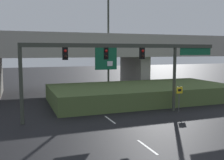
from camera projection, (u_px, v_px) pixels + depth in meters
lane_markings at (98, 111)px, 23.49m from camera, size 0.14×33.67×0.01m
signal_gantry at (121, 57)px, 21.44m from camera, size 17.01×0.44×5.96m
speed_limit_sign at (179, 95)px, 22.94m from camera, size 0.60×0.11×2.32m
highway_light_pole_near at (108, 25)px, 32.15m from camera, size 0.70×0.36×16.31m
overpass_bridge at (71, 52)px, 34.49m from camera, size 43.64×9.16×7.50m
grass_embankment at (141, 93)px, 28.58m from camera, size 19.48×9.26×1.66m
parked_sedan_near_right at (168, 93)px, 29.76m from camera, size 4.40×2.01×1.39m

